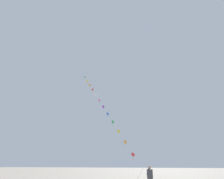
{
  "coord_description": "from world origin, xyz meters",
  "views": [
    {
      "loc": [
        -1.15,
        -0.88,
        1.86
      ],
      "look_at": [
        -4.78,
        14.3,
        7.28
      ],
      "focal_mm": 34.15,
      "sensor_mm": 36.0,
      "label": 1
    }
  ],
  "objects": [
    {
      "name": "kite_flyer",
      "position": [
        -2.27,
        14.9,
        0.9
      ],
      "size": [
        0.48,
        0.59,
        1.71
      ],
      "rotation": [
        0.0,
        0.0,
        2.17
      ],
      "color": "brown",
      "rests_on": "ground_plane"
    },
    {
      "name": "kite_train",
      "position": [
        -7.93,
        23.33,
        8.2
      ],
      "size": [
        11.25,
        14.23,
        15.65
      ],
      "color": "brown",
      "rests_on": "ground_plane"
    }
  ]
}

